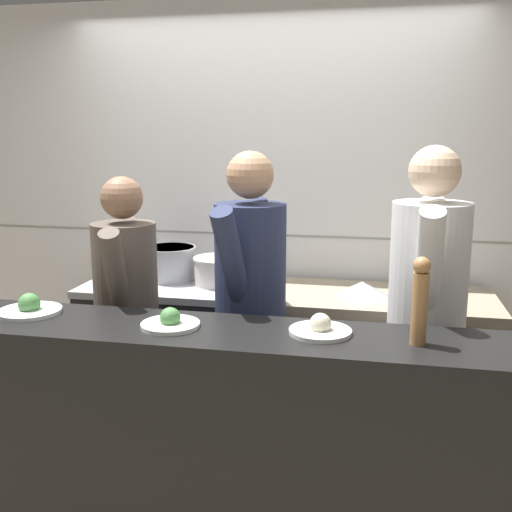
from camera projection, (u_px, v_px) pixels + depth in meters
The scene contains 15 objects.
wall_back_tiled at pixel (271, 211), 3.82m from camera, with size 8.00×0.06×2.60m.
oven_range at pixel (175, 352), 3.71m from camera, with size 1.01×0.71×0.91m.
prep_counter at pixel (374, 369), 3.47m from camera, with size 1.32×0.65×0.89m.
pass_counter at pixel (245, 447), 2.51m from camera, with size 3.00×0.45×1.01m.
stock_pot at pixel (124, 264), 3.61m from camera, with size 0.29×0.29×0.19m.
sauce_pot at pixel (170, 262), 3.64m from camera, with size 0.32×0.32×0.20m.
braising_pot at pixel (220, 270), 3.53m from camera, with size 0.32×0.32×0.16m.
mixing_bowl_steel at pixel (362, 289), 3.36m from camera, with size 0.30×0.30×0.08m.
plated_dish_main at pixel (30, 308), 2.64m from camera, with size 0.28×0.28×0.10m.
plated_dish_appetiser at pixel (170, 322), 2.46m from camera, with size 0.24×0.24×0.09m.
plated_dish_dessert at pixel (320, 329), 2.38m from camera, with size 0.25×0.25×0.09m.
pepper_mill at pixel (420, 299), 2.23m from camera, with size 0.07×0.07×0.34m.
chef_head_cook at pixel (127, 315), 3.05m from camera, with size 0.38×0.69×1.58m.
chef_sous at pixel (250, 307), 2.94m from camera, with size 0.41×0.75×1.71m.
chef_line at pixel (426, 314), 2.77m from camera, with size 0.38×0.76×1.74m.
Camera 1 is at (0.68, -2.42, 1.79)m, focal length 42.00 mm.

